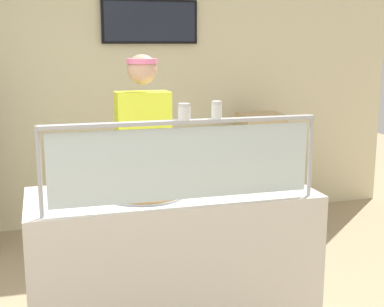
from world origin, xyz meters
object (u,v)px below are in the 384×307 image
(pizza_tray, at_px, (144,192))
(pizza_server, at_px, (144,189))
(pizza_box_stack, at_px, (260,129))
(pepper_flake_shaker, at_px, (217,111))
(parmesan_shaker, at_px, (184,113))
(worker_figure, at_px, (144,160))

(pizza_tray, height_order, pizza_server, pizza_server)
(pizza_server, bearing_deg, pizza_box_stack, 59.18)
(pizza_tray, height_order, pepper_flake_shaker, pepper_flake_shaker)
(pizza_tray, height_order, pizza_box_stack, pizza_box_stack)
(parmesan_shaker, distance_m, pepper_flake_shaker, 0.18)
(worker_figure, bearing_deg, pizza_tray, -100.95)
(pizza_server, distance_m, pepper_flake_shaker, 0.66)
(pepper_flake_shaker, bearing_deg, pizza_tray, 140.72)
(pizza_server, height_order, pizza_box_stack, pizza_box_stack)
(parmesan_shaker, xyz_separation_m, worker_figure, (-0.04, 0.97, -0.46))
(pizza_server, distance_m, parmesan_shaker, 0.58)
(pizza_tray, distance_m, pizza_box_stack, 2.44)
(pizza_server, height_order, worker_figure, worker_figure)
(parmesan_shaker, bearing_deg, pizza_server, 123.33)
(pepper_flake_shaker, xyz_separation_m, worker_figure, (-0.22, 0.97, -0.47))
(pepper_flake_shaker, height_order, worker_figure, worker_figure)
(pizza_server, bearing_deg, pizza_tray, 81.46)
(pizza_tray, bearing_deg, worker_figure, 79.05)
(pizza_tray, relative_size, pepper_flake_shaker, 5.28)
(parmesan_shaker, height_order, pepper_flake_shaker, pepper_flake_shaker)
(pepper_flake_shaker, height_order, pizza_box_stack, pepper_flake_shaker)
(pizza_tray, relative_size, parmesan_shaker, 5.70)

